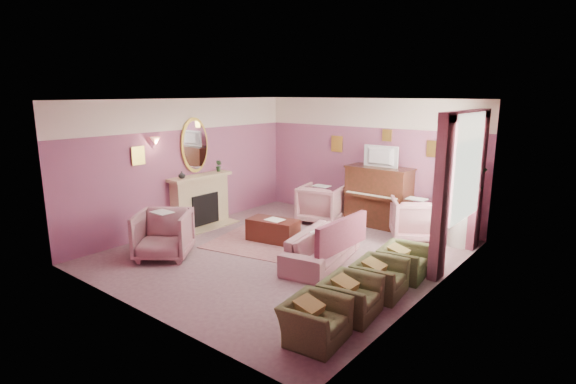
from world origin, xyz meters
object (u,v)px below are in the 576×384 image
Objects in this scene: television at (379,155)px; coffee_table at (273,230)px; sofa at (322,242)px; olive_chair_a at (315,314)px; floral_armchair_left at (321,202)px; olive_chair_b at (351,291)px; floral_armchair_front at (163,232)px; olive_chair_d at (404,257)px; piano at (378,197)px; side_table at (461,228)px; floral_armchair_right at (416,217)px; olive_chair_c at (380,272)px.

television reaches higher than coffee_table.
olive_chair_a is at bearing -57.38° from sofa.
olive_chair_b is (2.84, -3.41, -0.14)m from floral_armchair_left.
television is 0.80× the size of coffee_table.
television is 4.78m from floral_armchair_front.
floral_armchair_left is 1.22× the size of olive_chair_d.
television is at bearing -90.00° from piano.
olive_chair_a is 1.00× the size of olive_chair_b.
television is at bearing 23.81° from floral_armchair_left.
side_table is (1.57, 2.48, -0.04)m from sofa.
olive_chair_a is at bearing -70.65° from piano.
piano is 1.30m from floral_armchair_left.
side_table is (3.01, 2.11, 0.12)m from coffee_table.
floral_armchair_right is at bearing 40.85° from coffee_table.
side_table is at bearing 57.54° from sofa.
sofa is 2.46× the size of olive_chair_b.
sofa is 2.46× the size of olive_chair_d.
olive_chair_b is 1.00× the size of olive_chair_d.
floral_armchair_front reaches higher than side_table.
olive_chair_d is 2.16m from side_table.
piano is 5.09m from olive_chair_a.
coffee_table is 2.81m from olive_chair_d.
coffee_table is 1.28× the size of olive_chair_b.
side_table is at bearing -3.99° from television.
sofa is (0.32, -2.66, -0.26)m from piano.
side_table is at bearing -5.49° from piano.
television reaches higher than piano.
television is at bearing 63.64° from floral_armchair_front.
olive_chair_c is 2.98m from side_table.
television reaches higher than floral_armchair_right.
olive_chair_b is at bearing -66.78° from television.
floral_armchair_left is at bearing 125.04° from sofa.
piano is at bearing 25.85° from floral_armchair_left.
olive_chair_d is at bearing -95.51° from side_table.
olive_chair_a is 1.00× the size of olive_chair_d.
olive_chair_b is (0.63, -3.56, -0.14)m from floral_armchair_right.
olive_chair_b is at bearing -79.99° from floral_armchair_right.
floral_armchair_front is at bearing -164.15° from olive_chair_c.
floral_armchair_right is at bearing 102.92° from olive_chair_c.
olive_chair_d is at bearing -71.87° from floral_armchair_right.
floral_armchair_left is at bearing -156.19° from television.
coffee_table is at bearing -88.89° from floral_armchair_left.
piano reaches higher than coffee_table.
floral_armchair_front is at bearing 171.26° from olive_chair_a.
coffee_table is at bearing 179.25° from olive_chair_d.
olive_chair_c is at bearing -94.00° from side_table.
olive_chair_a is at bearing -90.00° from olive_chair_c.
television is (0.00, -0.05, 0.95)m from piano.
floral_armchair_left is at bearing -154.15° from piano.
olive_chair_c is at bearing -61.91° from piano.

